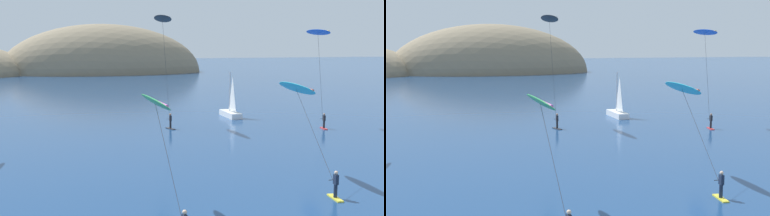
# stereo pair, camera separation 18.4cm
# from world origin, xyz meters

# --- Properties ---
(headland_island) EXTENTS (114.00, 45.33, 31.50)m
(headland_island) POSITION_xyz_m (-14.99, 147.64, 0.00)
(headland_island) COLOR #84755B
(headland_island) RESTS_ON ground
(sailboat_near) EXTENTS (1.44, 5.89, 5.70)m
(sailboat_near) POSITION_xyz_m (13.61, 46.37, 0.64)
(sailboat_near) COLOR white
(sailboat_near) RESTS_ON ground
(kitesurfer_blue) EXTENTS (1.76, 5.74, 10.90)m
(kitesurfer_blue) POSITION_xyz_m (20.50, 37.10, 9.71)
(kitesurfer_blue) COLOR red
(kitesurfer_blue) RESTS_ON ground
(kitesurfer_black) EXTENTS (1.62, 6.43, 12.47)m
(kitesurfer_black) POSITION_xyz_m (4.00, 42.19, 11.14)
(kitesurfer_black) COLOR #2D2D33
(kitesurfer_black) RESTS_ON ground
(kitesurfer_cyan) EXTENTS (1.51, 8.90, 6.65)m
(kitesurfer_cyan) POSITION_xyz_m (8.16, 18.73, 5.71)
(kitesurfer_cyan) COLOR yellow
(kitesurfer_cyan) RESTS_ON ground
(kitesurfer_green) EXTENTS (1.33, 8.69, 6.49)m
(kitesurfer_green) POSITION_xyz_m (-2.68, 14.45, 5.56)
(kitesurfer_green) COLOR #2D2D33
(kitesurfer_green) RESTS_ON ground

